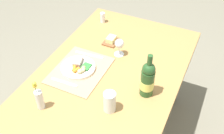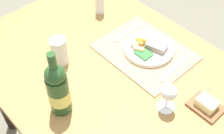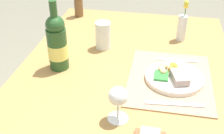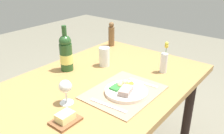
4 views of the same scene
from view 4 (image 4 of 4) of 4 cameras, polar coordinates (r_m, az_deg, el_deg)
dining_table at (r=1.45m, az=-4.51°, el=-7.61°), size 1.50×0.93×0.75m
placemat at (r=1.34m, az=2.94°, el=-6.02°), size 0.43×0.34×0.01m
dinner_plate at (r=1.32m, az=3.33°, el=-5.65°), size 0.24×0.24×0.05m
fork at (r=1.21m, az=-0.95°, el=-9.21°), size 0.04×0.22×0.00m
knife at (r=1.43m, az=7.46°, el=-3.80°), size 0.03×0.19×0.00m
wine_glass at (r=1.22m, az=-11.14°, el=-4.87°), size 0.07×0.07×0.13m
wine_bottle at (r=1.59m, az=-10.99°, el=3.27°), size 0.09×0.09×0.30m
flower_vase at (r=1.58m, az=12.39°, el=1.33°), size 0.05×0.05×0.21m
butter_dish at (r=1.13m, az=-11.14°, el=-12.06°), size 0.13×0.10×0.05m
pepper_mill at (r=2.04m, az=-0.14°, el=7.82°), size 0.05×0.05×0.21m
water_tumbler at (r=1.65m, az=-1.84°, el=2.24°), size 0.07×0.07×0.13m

